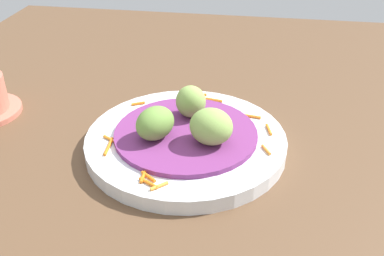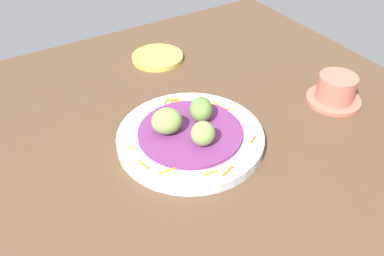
{
  "view_description": "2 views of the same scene",
  "coord_description": "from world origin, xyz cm",
  "px_view_note": "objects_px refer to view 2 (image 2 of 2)",
  "views": [
    {
      "loc": [
        6.99,
        -54.43,
        35.89
      ],
      "look_at": [
        -1.16,
        -4.66,
        5.05
      ],
      "focal_mm": 41.67,
      "sensor_mm": 36.0,
      "label": 1
    },
    {
      "loc": [
        28.07,
        44.47,
        51.56
      ],
      "look_at": [
        -1.18,
        -3.2,
        6.9
      ],
      "focal_mm": 38.65,
      "sensor_mm": 36.0,
      "label": 2
    }
  ],
  "objects_px": {
    "main_plate": "(190,138)",
    "guac_scoop_left": "(167,121)",
    "guac_scoop_center": "(203,134)",
    "guac_scoop_right": "(201,109)",
    "terracotta_bowl": "(336,90)",
    "side_plate_small": "(158,57)"
  },
  "relations": [
    {
      "from": "main_plate",
      "to": "guac_scoop_right",
      "type": "height_order",
      "value": "guac_scoop_right"
    },
    {
      "from": "guac_scoop_center",
      "to": "guac_scoop_right",
      "type": "xyz_separation_m",
      "value": [
        -0.04,
        -0.06,
        -0.0
      ]
    },
    {
      "from": "terracotta_bowl",
      "to": "main_plate",
      "type": "bearing_deg",
      "value": -7.7
    },
    {
      "from": "side_plate_small",
      "to": "terracotta_bowl",
      "type": "xyz_separation_m",
      "value": [
        -0.23,
        0.35,
        0.02
      ]
    },
    {
      "from": "main_plate",
      "to": "side_plate_small",
      "type": "relative_size",
      "value": 2.18
    },
    {
      "from": "guac_scoop_left",
      "to": "side_plate_small",
      "type": "distance_m",
      "value": 0.32
    },
    {
      "from": "main_plate",
      "to": "guac_scoop_right",
      "type": "xyz_separation_m",
      "value": [
        -0.04,
        -0.02,
        0.04
      ]
    },
    {
      "from": "main_plate",
      "to": "terracotta_bowl",
      "type": "bearing_deg",
      "value": 172.3
    },
    {
      "from": "guac_scoop_left",
      "to": "terracotta_bowl",
      "type": "bearing_deg",
      "value": 169.85
    },
    {
      "from": "main_plate",
      "to": "side_plate_small",
      "type": "bearing_deg",
      "value": -106.93
    },
    {
      "from": "main_plate",
      "to": "guac_scoop_left",
      "type": "relative_size",
      "value": 4.86
    },
    {
      "from": "guac_scoop_right",
      "to": "side_plate_small",
      "type": "xyz_separation_m",
      "value": [
        -0.06,
        -0.28,
        -0.04
      ]
    },
    {
      "from": "terracotta_bowl",
      "to": "side_plate_small",
      "type": "bearing_deg",
      "value": -56.59
    },
    {
      "from": "guac_scoop_right",
      "to": "guac_scoop_center",
      "type": "bearing_deg",
      "value": 60.2
    },
    {
      "from": "guac_scoop_right",
      "to": "side_plate_small",
      "type": "bearing_deg",
      "value": -101.35
    },
    {
      "from": "main_plate",
      "to": "terracotta_bowl",
      "type": "height_order",
      "value": "terracotta_bowl"
    },
    {
      "from": "main_plate",
      "to": "guac_scoop_left",
      "type": "xyz_separation_m",
      "value": [
        0.04,
        -0.02,
        0.04
      ]
    },
    {
      "from": "guac_scoop_left",
      "to": "terracotta_bowl",
      "type": "relative_size",
      "value": 0.49
    },
    {
      "from": "guac_scoop_left",
      "to": "side_plate_small",
      "type": "height_order",
      "value": "guac_scoop_left"
    },
    {
      "from": "guac_scoop_left",
      "to": "guac_scoop_right",
      "type": "height_order",
      "value": "guac_scoop_left"
    },
    {
      "from": "guac_scoop_left",
      "to": "guac_scoop_center",
      "type": "height_order",
      "value": "guac_scoop_left"
    },
    {
      "from": "main_plate",
      "to": "guac_scoop_center",
      "type": "relative_size",
      "value": 5.9
    }
  ]
}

